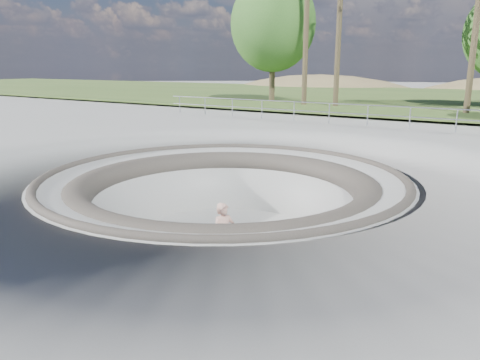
{
  "coord_description": "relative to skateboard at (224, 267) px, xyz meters",
  "views": [
    {
      "loc": [
        7.51,
        -10.4,
        3.02
      ],
      "look_at": [
        0.43,
        0.2,
        -0.1
      ],
      "focal_mm": 35.0,
      "sensor_mm": 36.0,
      "label": 1
    }
  ],
  "objects": [
    {
      "name": "grass_strip",
      "position": [
        -1.22,
        35.69,
        2.06
      ],
      "size": [
        180.0,
        36.0,
        0.12
      ],
      "color": "#395522",
      "rests_on": "ground"
    },
    {
      "name": "skateboard",
      "position": [
        0.0,
        0.0,
        0.0
      ],
      "size": [
        0.79,
        0.38,
        0.08
      ],
      "color": "brown",
      "rests_on": "ground"
    },
    {
      "name": "skater",
      "position": [
        -0.0,
        -0.0,
        0.83
      ],
      "size": [
        0.59,
        0.7,
        1.63
      ],
      "primitive_type": "imported",
      "rotation": [
        0.0,
        0.0,
        1.18
      ],
      "color": "tan",
      "rests_on": "skateboard"
    },
    {
      "name": "ground",
      "position": [
        -1.22,
        1.69,
        1.84
      ],
      "size": [
        180.0,
        180.0,
        0.0
      ],
      "primitive_type": "plane",
      "color": "#9F9F99",
      "rests_on": "ground"
    },
    {
      "name": "bushy_tree_left",
      "position": [
        -12.52,
        23.97,
        8.0
      ],
      "size": [
        6.69,
        6.08,
        9.65
      ],
      "color": "brown",
      "rests_on": "ground"
    },
    {
      "name": "safety_railing",
      "position": [
        -1.22,
        13.69,
        2.53
      ],
      "size": [
        25.0,
        0.06,
        1.03
      ],
      "color": "#93969B",
      "rests_on": "ground"
    },
    {
      "name": "skate_bowl",
      "position": [
        -1.22,
        1.69,
        0.01
      ],
      "size": [
        14.0,
        14.0,
        4.1
      ],
      "color": "#9F9F99",
      "rests_on": "ground"
    }
  ]
}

